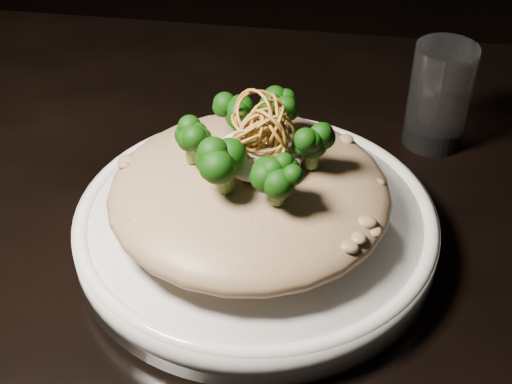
{
  "coord_description": "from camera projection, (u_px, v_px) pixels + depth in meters",
  "views": [
    {
      "loc": [
        0.01,
        -0.47,
        1.17
      ],
      "look_at": [
        -0.06,
        -0.01,
        0.81
      ],
      "focal_mm": 50.0,
      "sensor_mm": 36.0,
      "label": 1
    }
  ],
  "objects": [
    {
      "name": "table",
      "position": [
        323.0,
        302.0,
        0.68
      ],
      "size": [
        1.1,
        0.8,
        0.75
      ],
      "color": "black",
      "rests_on": "ground"
    },
    {
      "name": "plate",
      "position": [
        256.0,
        227.0,
        0.61
      ],
      "size": [
        0.31,
        0.31,
        0.03
      ],
      "primitive_type": "cylinder",
      "color": "white",
      "rests_on": "table"
    },
    {
      "name": "risotto",
      "position": [
        249.0,
        192.0,
        0.58
      ],
      "size": [
        0.23,
        0.23,
        0.05
      ],
      "primitive_type": "ellipsoid",
      "color": "brown",
      "rests_on": "plate"
    },
    {
      "name": "broccoli",
      "position": [
        254.0,
        136.0,
        0.55
      ],
      "size": [
        0.16,
        0.16,
        0.06
      ],
      "primitive_type": null,
      "color": "black",
      "rests_on": "risotto"
    },
    {
      "name": "cheese",
      "position": [
        259.0,
        154.0,
        0.57
      ],
      "size": [
        0.07,
        0.07,
        0.02
      ],
      "primitive_type": "ellipsoid",
      "color": "white",
      "rests_on": "risotto"
    },
    {
      "name": "shallots",
      "position": [
        262.0,
        124.0,
        0.55
      ],
      "size": [
        0.06,
        0.06,
        0.04
      ],
      "primitive_type": null,
      "color": "brown",
      "rests_on": "cheese"
    },
    {
      "name": "drinking_glass",
      "position": [
        439.0,
        96.0,
        0.71
      ],
      "size": [
        0.07,
        0.07,
        0.11
      ],
      "primitive_type": "cylinder",
      "rotation": [
        0.0,
        0.0,
        -0.12
      ],
      "color": "silver",
      "rests_on": "table"
    }
  ]
}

